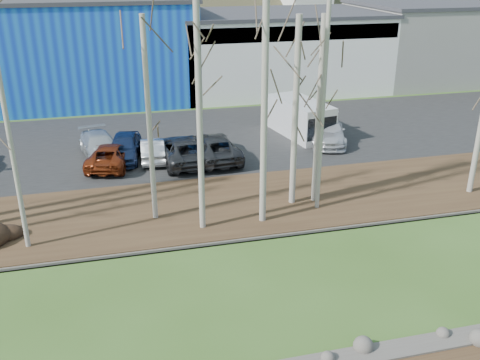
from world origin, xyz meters
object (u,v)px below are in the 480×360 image
object	(u,v)px
car_7	(328,131)
car_8	(183,150)
car_4	(124,147)
van_white	(302,119)
car_2	(111,155)
car_6	(213,147)
car_5	(152,149)
car_3	(100,146)

from	to	relation	value
car_7	car_8	xyz separation A→B (m)	(-9.63, -1.33, 0.00)
car_4	car_7	xyz separation A→B (m)	(12.89, 0.07, -0.01)
car_4	van_white	world-z (taller)	van_white
car_7	van_white	size ratio (longest dim) A/B	0.91
car_8	van_white	size ratio (longest dim) A/B	0.96
car_2	car_6	xyz separation A→B (m)	(5.88, -0.39, 0.10)
car_5	van_white	world-z (taller)	van_white
van_white	car_8	bearing A→B (deg)	-170.83
car_2	car_6	world-z (taller)	car_6
van_white	car_7	bearing A→B (deg)	-65.73
car_8	car_7	bearing A→B (deg)	-175.78
car_2	car_3	bearing A→B (deg)	-55.26
car_6	car_8	bearing A→B (deg)	-3.63
car_5	car_7	bearing A→B (deg)	-174.04
car_2	van_white	xyz separation A→B (m)	(12.55, 2.60, 0.52)
car_3	car_8	xyz separation A→B (m)	(4.66, -1.96, 0.05)
car_6	car_7	distance (m)	7.94
car_2	car_3	world-z (taller)	car_3
car_7	van_white	bearing A→B (deg)	143.36
car_4	car_8	xyz separation A→B (m)	(3.26, -1.25, -0.01)
car_5	car_6	distance (m)	3.56
car_2	car_7	xyz separation A→B (m)	(13.70, 0.94, 0.10)
car_3	car_5	distance (m)	3.21
car_2	van_white	size ratio (longest dim) A/B	0.83
car_5	car_8	distance (m)	1.85
car_5	car_3	bearing A→B (deg)	-18.04
car_3	car_7	distance (m)	14.30
car_5	car_8	xyz separation A→B (m)	(1.67, -0.79, 0.12)
car_8	car_6	bearing A→B (deg)	176.37
car_4	car_6	world-z (taller)	car_4
car_8	car_5	bearing A→B (deg)	-29.06
car_5	car_7	xyz separation A→B (m)	(11.30, 0.53, 0.12)
car_4	van_white	distance (m)	11.88
car_7	van_white	distance (m)	2.06
car_5	car_4	bearing A→B (deg)	-12.78
car_5	car_8	world-z (taller)	car_8
car_3	car_5	size ratio (longest dim) A/B	1.27
car_2	van_white	world-z (taller)	van_white
van_white	car_4	bearing A→B (deg)	178.16
car_2	car_7	bearing A→B (deg)	-161.89
car_2	car_8	world-z (taller)	car_8
car_5	car_6	xyz separation A→B (m)	(3.47, -0.79, 0.12)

